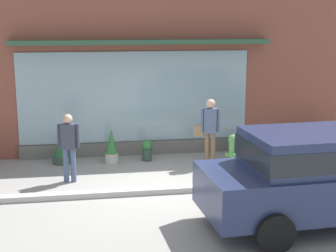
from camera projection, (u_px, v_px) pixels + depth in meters
The scene contains 12 objects.
ground_plane at pixel (159, 190), 10.80m from camera, with size 60.00×60.00×0.00m, color gray.
curb_strip at pixel (160, 190), 10.60m from camera, with size 14.00×0.24×0.12m, color #B2B2AD.
storefront at pixel (141, 70), 13.40m from camera, with size 14.00×0.81×4.58m.
fire_hydrant at pixel (233, 152), 12.06m from camera, with size 0.39×0.35×0.91m.
pedestrian_with_handbag at pixel (209, 127), 12.44m from camera, with size 0.62×0.32×1.68m.
pedestrian_passerby at pixel (69, 143), 11.17m from camera, with size 0.49×0.26×1.55m.
parked_car_navy at pixel (326, 173), 8.82m from camera, with size 4.64×2.11×1.71m.
potted_plant_low_front at pixel (62, 150), 12.72m from camera, with size 0.47×0.47×0.71m.
potted_plant_trailing_edge at pixel (322, 137), 13.61m from camera, with size 0.60×0.60×0.87m.
potted_plant_by_entrance at pixel (111, 147), 12.72m from camera, with size 0.34×0.34×0.89m.
potted_plant_corner_tall at pixel (238, 143), 13.59m from camera, with size 0.33×0.33×0.56m.
potted_plant_window_center at pixel (147, 149), 12.97m from camera, with size 0.30×0.30×0.56m.
Camera 1 is at (-1.50, -10.17, 3.61)m, focal length 53.77 mm.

